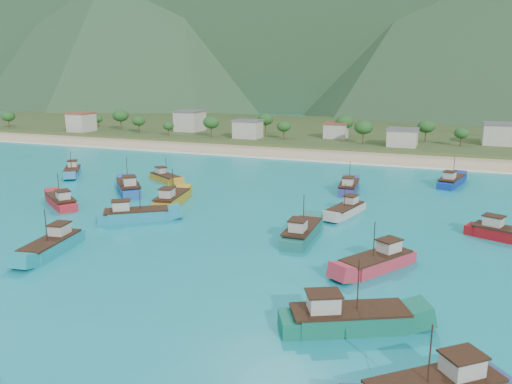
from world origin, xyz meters
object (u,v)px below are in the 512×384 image
(boat_11, at_px, (61,202))
(boat_15, at_px, (346,211))
(boat_7, at_px, (165,178))
(boat_21, at_px, (72,172))
(boat_27, at_px, (135,215))
(boat_8, at_px, (346,320))
(boat_13, at_px, (172,200))
(boat_9, at_px, (302,233))
(boat_12, at_px, (377,263))
(boat_20, at_px, (129,188))
(boat_14, at_px, (349,188))
(boat_1, at_px, (507,235))
(boat_0, at_px, (452,182))
(boat_26, at_px, (52,246))

(boat_11, bearing_deg, boat_15, -40.36)
(boat_7, distance_m, boat_21, 23.57)
(boat_27, bearing_deg, boat_8, 24.63)
(boat_13, distance_m, boat_15, 30.66)
(boat_7, height_order, boat_9, boat_9)
(boat_12, bearing_deg, boat_21, 8.21)
(boat_8, distance_m, boat_27, 44.26)
(boat_15, bearing_deg, boat_9, 91.51)
(boat_15, relative_size, boat_20, 0.88)
(boat_15, xyz_separation_m, boat_27, (-30.51, -15.62, 0.15))
(boat_20, bearing_deg, boat_15, -41.83)
(boat_11, xyz_separation_m, boat_14, (44.92, 29.84, 0.02))
(boat_7, distance_m, boat_15, 43.53)
(boat_1, bearing_deg, boat_15, -80.17)
(boat_9, bearing_deg, boat_20, 157.85)
(boat_21, bearing_deg, boat_14, 150.30)
(boat_12, distance_m, boat_14, 40.79)
(boat_1, height_order, boat_12, boat_12)
(boat_8, distance_m, boat_9, 25.61)
(boat_7, xyz_separation_m, boat_27, (11.35, -27.54, 0.15))
(boat_11, bearing_deg, boat_13, -30.55)
(boat_13, xyz_separation_m, boat_27, (-0.23, -10.88, -0.02))
(boat_1, bearing_deg, boat_12, -19.74)
(boat_12, xyz_separation_m, boat_15, (-8.21, 22.28, -0.12))
(boat_11, bearing_deg, boat_27, -64.46)
(boat_9, bearing_deg, boat_0, 65.32)
(boat_12, bearing_deg, boat_0, -66.59)
(boat_13, bearing_deg, boat_7, 114.56)
(boat_8, xyz_separation_m, boat_13, (-37.96, 33.27, -0.06))
(boat_1, relative_size, boat_21, 1.08)
(boat_14, relative_size, boat_21, 1.08)
(boat_11, xyz_separation_m, boat_12, (56.04, -9.41, 0.03))
(boat_9, xyz_separation_m, boat_12, (11.52, -7.41, -0.05))
(boat_11, relative_size, boat_27, 0.95)
(boat_0, relative_size, boat_7, 1.16)
(boat_0, bearing_deg, boat_21, -151.88)
(boat_7, relative_size, boat_26, 0.88)
(boat_11, xyz_separation_m, boat_13, (17.54, 8.13, 0.08))
(boat_0, distance_m, boat_15, 34.22)
(boat_11, height_order, boat_12, boat_12)
(boat_11, xyz_separation_m, boat_21, (-17.53, 22.91, -0.02))
(boat_8, height_order, boat_26, boat_8)
(boat_13, bearing_deg, boat_0, 26.79)
(boat_8, relative_size, boat_27, 1.11)
(boat_9, xyz_separation_m, boat_26, (-28.90, -16.87, -0.05))
(boat_12, xyz_separation_m, boat_14, (-11.11, 39.24, -0.01))
(boat_7, relative_size, boat_13, 0.84)
(boat_8, relative_size, boat_26, 1.09)
(boat_9, relative_size, boat_27, 1.03)
(boat_8, height_order, boat_13, boat_8)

